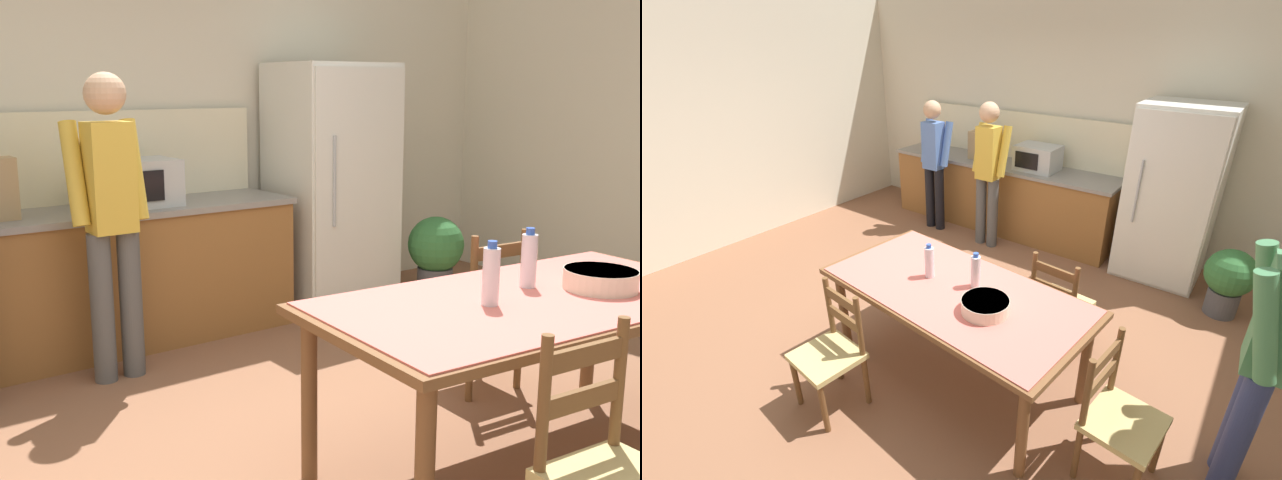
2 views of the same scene
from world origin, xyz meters
TOP-DOWN VIEW (x-y plane):
  - ground_plane at (0.00, 0.00)m, footprint 8.32×8.32m
  - wall_back at (0.00, 2.66)m, footprint 6.52×0.12m
  - kitchen_counter at (-0.75, 2.23)m, footprint 3.13×0.66m
  - counter_splashback at (-0.75, 2.54)m, footprint 3.09×0.03m
  - refrigerator at (1.33, 2.19)m, footprint 0.84×0.73m
  - microwave at (-0.22, 2.21)m, footprint 0.50×0.39m
  - dining_table at (0.47, -0.37)m, footprint 2.05×1.14m
  - bottle_near_centre at (0.22, -0.35)m, footprint 0.07×0.07m
  - bottle_off_centre at (0.58, -0.26)m, footprint 0.07×0.07m
  - serving_bowl at (0.81, -0.48)m, footprint 0.32×0.32m
  - chair_side_far_right at (0.98, 0.36)m, footprint 0.46×0.44m
  - chair_side_near_left at (-0.04, -1.11)m, footprint 0.46×0.44m
  - person_at_counter at (-0.60, 1.69)m, footprint 0.44×0.30m
  - potted_plant at (2.03, 1.76)m, footprint 0.44×0.44m

SIDE VIEW (x-z plane):
  - ground_plane at x=0.00m, z-range 0.00..0.00m
  - potted_plant at x=2.03m, z-range 0.05..0.72m
  - chair_side_far_right at x=0.98m, z-range -0.01..0.90m
  - chair_side_near_left at x=-0.04m, z-range -0.01..0.90m
  - kitchen_counter at x=-0.75m, z-range 0.00..0.91m
  - dining_table at x=0.47m, z-range 0.31..1.10m
  - serving_bowl at x=0.81m, z-range 0.79..0.88m
  - bottle_near_centre at x=0.22m, z-range 0.77..1.04m
  - bottle_off_centre at x=0.58m, z-range 0.77..1.04m
  - refrigerator at x=1.33m, z-range 0.00..1.83m
  - person_at_counter at x=-0.60m, z-range 0.11..1.85m
  - microwave at x=-0.22m, z-range 0.91..1.21m
  - counter_splashback at x=-0.75m, z-range 0.91..1.51m
  - wall_back at x=0.00m, z-range 0.00..2.90m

